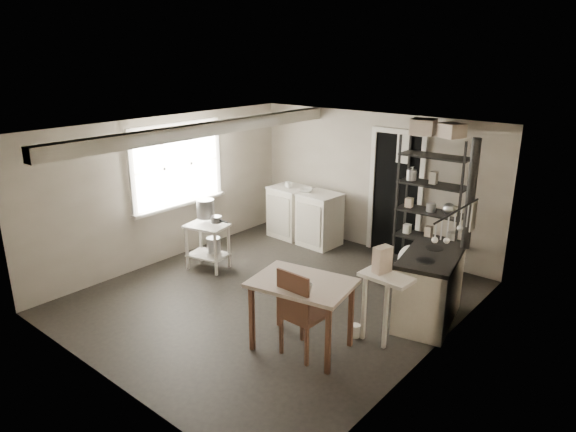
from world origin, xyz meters
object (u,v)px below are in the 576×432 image
Objects in this scene: chair at (305,314)px; flour_sack at (411,260)px; shelf_rack at (430,213)px; work_table at (302,318)px; prep_table at (208,244)px; base_cabinets at (304,215)px; stockpot at (205,209)px; stove at (429,288)px.

chair is 2.68m from flour_sack.
shelf_rack is 1.91× the size of work_table.
base_cabinets is at bearing 79.28° from prep_table.
stockpot is 1.99m from base_cabinets.
stove is at bearing 10.12° from stockpot.
work_table is at bearing -130.53° from stove.
chair is (0.09, -0.06, 0.10)m from work_table.
chair reaches higher than flour_sack.
stockpot is at bearing 178.24° from stove.
stockpot reaches higher than stove.
stockpot is 3.20m from flour_sack.
prep_table is 0.34× the size of shelf_rack.
stove is at bearing 61.35° from work_table.
stockpot reaches higher than prep_table.
prep_table is 0.65× the size of work_table.
stockpot is 0.21× the size of base_cabinets.
prep_table is at bearing 162.26° from chair.
chair is at bearing -127.05° from stove.
stove is 2.39× the size of flour_sack.
flour_sack is (-0.07, 2.67, -0.24)m from chair.
stove is (0.67, -1.36, -0.51)m from shelf_rack.
base_cabinets is at bearing 144.97° from stove.
shelf_rack is at bearing 86.92° from work_table.
shelf_rack reaches higher than work_table.
prep_table is 2.75m from chair.
stockpot is 0.27× the size of work_table.
base_cabinets is 1.23× the size of stove.
stockpot reaches higher than flour_sack.
flour_sack is at bearing -1.78° from base_cabinets.
shelf_rack is 1.84× the size of stove.
chair reaches higher than stove.
work_table is at bearing -90.43° from flour_sack.
prep_table is at bearing -98.26° from base_cabinets.
chair is 2.18× the size of flour_sack.
stove is (2.97, -1.27, -0.02)m from base_cabinets.
base_cabinets is 2.35m from shelf_rack.
prep_table is 3.40m from stove.
stove is 1.72m from chair.
stockpot reaches higher than chair.
prep_table is at bearing 161.71° from work_table.
shelf_rack reaches higher than stove.
flour_sack is at bearing 35.08° from prep_table.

